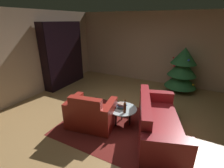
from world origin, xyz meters
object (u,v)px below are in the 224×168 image
bottle_on_table (125,108)px  book_stack_on_table (122,106)px  couch_red (157,124)px  decorated_tree (182,69)px  bookshelf_unit (65,55)px  armchair_red (91,114)px  coffee_table (123,110)px

bottle_on_table → book_stack_on_table: bearing=132.9°
couch_red → bottle_on_table: bearing=-173.4°
book_stack_on_table → couch_red: bearing=-4.4°
book_stack_on_table → bottle_on_table: 0.21m
couch_red → decorated_tree: decorated_tree is taller
bookshelf_unit → couch_red: (3.78, -1.55, -0.80)m
bottle_on_table → armchair_red: bearing=-160.5°
armchair_red → bottle_on_table: 0.80m
book_stack_on_table → decorated_tree: size_ratio=0.15×
couch_red → coffee_table: size_ratio=3.20×
bookshelf_unit → bottle_on_table: (3.08, -1.63, -0.56)m
armchair_red → book_stack_on_table: 0.73m
couch_red → bottle_on_table: couch_red is taller
decorated_tree → couch_red: bearing=-93.6°
bookshelf_unit → bottle_on_table: bearing=-27.9°
couch_red → book_stack_on_table: (-0.83, 0.06, 0.18)m
armchair_red → book_stack_on_table: (0.59, 0.40, 0.17)m
bookshelf_unit → armchair_red: (2.36, -1.89, -0.79)m
book_stack_on_table → coffee_table: bearing=-3.4°
decorated_tree → bottle_on_table: bearing=-107.1°
bookshelf_unit → decorated_tree: size_ratio=1.50×
armchair_red → coffee_table: (0.61, 0.40, 0.07)m
coffee_table → book_stack_on_table: size_ratio=2.86×
bookshelf_unit → couch_red: bookshelf_unit is taller
armchair_red → couch_red: couch_red is taller
book_stack_on_table → decorated_tree: decorated_tree is taller
armchair_red → decorated_tree: decorated_tree is taller
book_stack_on_table → decorated_tree: 2.87m
armchair_red → decorated_tree: bearing=62.7°
armchair_red → book_stack_on_table: armchair_red is taller
bookshelf_unit → coffee_table: bearing=-26.6°
couch_red → book_stack_on_table: size_ratio=9.17×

